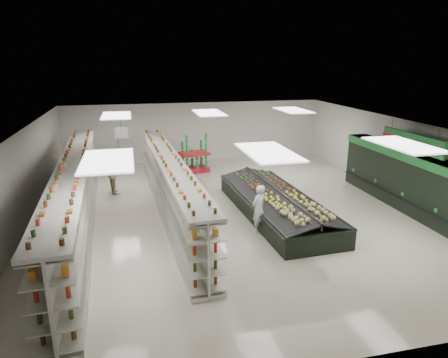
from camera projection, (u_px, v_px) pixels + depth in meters
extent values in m
plane|color=beige|center=(230.00, 211.00, 14.93)|extent=(16.00, 16.00, 0.00)
cube|color=white|center=(231.00, 126.00, 14.01)|extent=(14.00, 16.00, 0.02)
cube|color=silver|center=(195.00, 132.00, 21.93)|extent=(14.00, 0.02, 3.20)
cube|color=silver|center=(340.00, 288.00, 7.01)|extent=(14.00, 0.02, 3.20)
cube|color=silver|center=(22.00, 183.00, 12.95)|extent=(0.02, 16.00, 3.20)
cube|color=silver|center=(400.00, 159.00, 15.99)|extent=(0.02, 16.00, 3.20)
cube|color=black|center=(413.00, 183.00, 14.64)|extent=(0.80, 8.00, 2.20)
cube|color=#1E732F|center=(416.00, 158.00, 14.36)|extent=(0.85, 8.00, 0.30)
cube|color=black|center=(405.00, 198.00, 14.74)|extent=(0.55, 7.80, 0.15)
cube|color=#B8B6AD|center=(411.00, 177.00, 14.53)|extent=(0.45, 7.70, 0.03)
cube|color=#B8B6AD|center=(412.00, 169.00, 14.44)|extent=(0.45, 7.70, 0.03)
cube|color=white|center=(119.00, 158.00, 11.45)|extent=(0.50, 0.06, 0.40)
cube|color=#AE1326|center=(119.00, 158.00, 11.45)|extent=(0.52, 0.02, 0.12)
cylinder|color=black|center=(118.00, 147.00, 11.36)|extent=(0.01, 0.01, 0.50)
cube|color=white|center=(121.00, 133.00, 15.18)|extent=(0.50, 0.06, 0.40)
cube|color=#AE1326|center=(121.00, 133.00, 15.18)|extent=(0.52, 0.02, 0.12)
cylinder|color=black|center=(121.00, 125.00, 15.09)|extent=(0.01, 0.01, 0.50)
cube|color=#1E732F|center=(412.00, 142.00, 14.12)|extent=(0.10, 3.20, 0.60)
cube|color=#AE1326|center=(410.00, 142.00, 14.11)|extent=(0.03, 3.20, 0.18)
cylinder|color=black|center=(438.00, 137.00, 12.89)|extent=(0.01, 0.01, 0.50)
cylinder|color=black|center=(392.00, 125.00, 15.12)|extent=(0.01, 0.01, 0.50)
cube|color=beige|center=(79.00, 228.00, 13.31)|extent=(1.58, 12.88, 0.13)
cube|color=beige|center=(76.00, 199.00, 13.02)|extent=(0.68, 12.84, 2.14)
cube|color=beige|center=(72.00, 166.00, 12.70)|extent=(1.58, 12.88, 0.09)
cube|color=#B8B6AD|center=(71.00, 225.00, 13.21)|extent=(1.08, 12.75, 0.03)
cube|color=#B8B6AD|center=(69.00, 212.00, 13.07)|extent=(1.08, 12.75, 0.03)
cube|color=#B8B6AD|center=(68.00, 198.00, 12.94)|extent=(1.08, 12.75, 0.03)
cube|color=#B8B6AD|center=(66.00, 184.00, 12.80)|extent=(1.08, 12.75, 0.03)
cube|color=#B8B6AD|center=(64.00, 170.00, 12.67)|extent=(1.08, 12.75, 0.03)
cube|color=#B8B6AD|center=(87.00, 223.00, 13.34)|extent=(1.08, 12.75, 0.03)
cube|color=#B8B6AD|center=(85.00, 210.00, 13.20)|extent=(1.08, 12.75, 0.03)
cube|color=#B8B6AD|center=(84.00, 197.00, 13.07)|extent=(1.08, 12.75, 0.03)
cube|color=#B8B6AD|center=(82.00, 183.00, 12.93)|extent=(1.08, 12.75, 0.03)
cube|color=#B8B6AD|center=(81.00, 169.00, 12.79)|extent=(1.08, 12.75, 0.03)
cube|color=beige|center=(171.00, 211.00, 14.79)|extent=(1.49, 11.83, 0.12)
cube|color=beige|center=(170.00, 187.00, 14.53)|extent=(0.67, 11.78, 1.97)
cube|color=beige|center=(169.00, 160.00, 14.23)|extent=(1.49, 11.83, 0.08)
cube|color=#B8B6AD|center=(165.00, 208.00, 14.70)|extent=(1.04, 11.70, 0.03)
cube|color=#B8B6AD|center=(164.00, 197.00, 14.57)|extent=(1.04, 11.70, 0.03)
cube|color=#B8B6AD|center=(164.00, 186.00, 14.45)|extent=(1.04, 11.70, 0.03)
cube|color=#B8B6AD|center=(163.00, 175.00, 14.33)|extent=(1.04, 11.70, 0.03)
cube|color=#B8B6AD|center=(163.00, 163.00, 14.20)|extent=(1.04, 11.70, 0.03)
cube|color=#B8B6AD|center=(177.00, 207.00, 14.82)|extent=(1.04, 11.70, 0.03)
cube|color=#B8B6AD|center=(177.00, 196.00, 14.69)|extent=(1.04, 11.70, 0.03)
cube|color=#B8B6AD|center=(176.00, 185.00, 14.57)|extent=(1.04, 11.70, 0.03)
cube|color=#B8B6AD|center=(176.00, 174.00, 14.44)|extent=(1.04, 11.70, 0.03)
cube|color=#B8B6AD|center=(175.00, 162.00, 14.32)|extent=(1.04, 11.70, 0.03)
cube|color=black|center=(276.00, 206.00, 14.50)|extent=(2.61, 6.73, 0.66)
cube|color=#262626|center=(248.00, 200.00, 14.11)|extent=(0.40, 6.61, 0.06)
cube|color=#262626|center=(304.00, 194.00, 14.69)|extent=(0.40, 6.61, 0.06)
cube|color=black|center=(261.00, 196.00, 14.22)|extent=(1.56, 6.58, 0.34)
cube|color=black|center=(291.00, 193.00, 14.53)|extent=(1.56, 6.58, 0.34)
cube|color=#262626|center=(277.00, 192.00, 14.35)|extent=(0.39, 6.52, 0.24)
cube|color=#AE1326|center=(195.00, 170.00, 20.10)|extent=(1.49, 1.14, 0.22)
cube|color=red|center=(194.00, 153.00, 19.86)|extent=(1.55, 1.21, 0.11)
imported|color=silver|center=(259.00, 209.00, 12.88)|extent=(0.71, 0.66, 1.63)
imported|color=tan|center=(115.00, 174.00, 16.78)|extent=(0.62, 0.88, 1.67)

